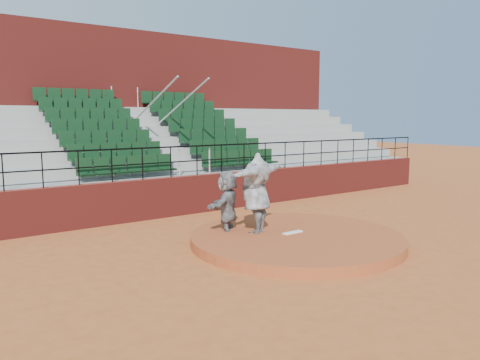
# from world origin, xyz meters

# --- Properties ---
(ground) EXTENTS (90.00, 90.00, 0.00)m
(ground) POSITION_xyz_m (0.00, 0.00, 0.00)
(ground) COLOR #AC5527
(ground) RESTS_ON ground
(pitchers_mound) EXTENTS (5.50, 5.50, 0.25)m
(pitchers_mound) POSITION_xyz_m (0.00, 0.00, 0.12)
(pitchers_mound) COLOR #A14924
(pitchers_mound) RESTS_ON ground
(pitching_rubber) EXTENTS (0.60, 0.15, 0.03)m
(pitching_rubber) POSITION_xyz_m (0.00, 0.15, 0.27)
(pitching_rubber) COLOR white
(pitching_rubber) RESTS_ON pitchers_mound
(boundary_wall) EXTENTS (24.00, 0.30, 1.30)m
(boundary_wall) POSITION_xyz_m (0.00, 5.00, 0.65)
(boundary_wall) COLOR maroon
(boundary_wall) RESTS_ON ground
(wall_railing) EXTENTS (24.04, 0.05, 1.03)m
(wall_railing) POSITION_xyz_m (0.00, 5.00, 2.03)
(wall_railing) COLOR black
(wall_railing) RESTS_ON boundary_wall
(seating_deck) EXTENTS (24.00, 5.97, 4.63)m
(seating_deck) POSITION_xyz_m (0.00, 8.65, 1.44)
(seating_deck) COLOR gray
(seating_deck) RESTS_ON ground
(press_box_facade) EXTENTS (24.00, 3.00, 7.10)m
(press_box_facade) POSITION_xyz_m (0.00, 12.60, 3.55)
(press_box_facade) COLOR maroon
(press_box_facade) RESTS_ON ground
(pitcher) EXTENTS (2.66, 1.63, 2.11)m
(pitcher) POSITION_xyz_m (-0.73, 0.77, 1.30)
(pitcher) COLOR black
(pitcher) RESTS_ON pitchers_mound
(fielder) EXTENTS (1.71, 1.47, 1.86)m
(fielder) POSITION_xyz_m (-1.20, 1.43, 0.93)
(fielder) COLOR black
(fielder) RESTS_ON ground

